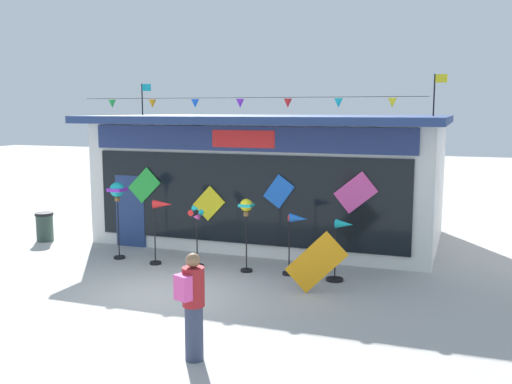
{
  "coord_description": "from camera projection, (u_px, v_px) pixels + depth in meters",
  "views": [
    {
      "loc": [
        5.86,
        -10.4,
        3.81
      ],
      "look_at": [
        0.84,
        3.41,
        1.73
      ],
      "focal_mm": 41.13,
      "sensor_mm": 36.0,
      "label": 1
    }
  ],
  "objects": [
    {
      "name": "ground_plane",
      "position": [
        162.0,
        294.0,
        12.19
      ],
      "size": [
        80.0,
        80.0,
        0.0
      ],
      "primitive_type": "plane",
      "color": "#ADAAA5"
    },
    {
      "name": "kite_shop_building",
      "position": [
        274.0,
        176.0,
        17.39
      ],
      "size": [
        9.81,
        5.79,
        4.74
      ],
      "color": "silver",
      "rests_on": "ground_plane"
    },
    {
      "name": "wind_spinner_far_left",
      "position": [
        117.0,
        195.0,
        14.86
      ],
      "size": [
        0.38,
        0.38,
        1.98
      ],
      "color": "black",
      "rests_on": "ground_plane"
    },
    {
      "name": "wind_spinner_left",
      "position": [
        161.0,
        216.0,
        14.31
      ],
      "size": [
        0.64,
        0.33,
        1.63
      ],
      "color": "black",
      "rests_on": "ground_plane"
    },
    {
      "name": "wind_spinner_center_left",
      "position": [
        196.0,
        229.0,
        14.11
      ],
      "size": [
        0.35,
        0.31,
        1.53
      ],
      "color": "black",
      "rests_on": "ground_plane"
    },
    {
      "name": "wind_spinner_center_right",
      "position": [
        246.0,
        215.0,
        13.67
      ],
      "size": [
        0.3,
        0.3,
        1.75
      ],
      "color": "black",
      "rests_on": "ground_plane"
    },
    {
      "name": "wind_spinner_right",
      "position": [
        296.0,
        232.0,
        13.42
      ],
      "size": [
        0.6,
        0.31,
        1.45
      ],
      "color": "black",
      "rests_on": "ground_plane"
    },
    {
      "name": "wind_spinner_far_right",
      "position": [
        340.0,
        244.0,
        12.97
      ],
      "size": [
        0.58,
        0.39,
        1.41
      ],
      "color": "black",
      "rests_on": "ground_plane"
    },
    {
      "name": "person_near_camera",
      "position": [
        193.0,
        304.0,
        8.85
      ],
      "size": [
        0.4,
        0.48,
        1.68
      ],
      "rotation": [
        0.0,
        0.0,
        2.72
      ],
      "color": "#333D56",
      "rests_on": "ground_plane"
    },
    {
      "name": "trash_bin",
      "position": [
        45.0,
        227.0,
        17.06
      ],
      "size": [
        0.52,
        0.52,
        0.83
      ],
      "color": "#2D4238",
      "rests_on": "ground_plane"
    },
    {
      "name": "display_kite_on_ground",
      "position": [
        316.0,
        262.0,
        12.16
      ],
      "size": [
        1.32,
        0.2,
        1.32
      ],
      "primitive_type": "cube",
      "rotation": [
        -0.14,
        0.79,
        0.0
      ],
      "color": "orange",
      "rests_on": "ground_plane"
    }
  ]
}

